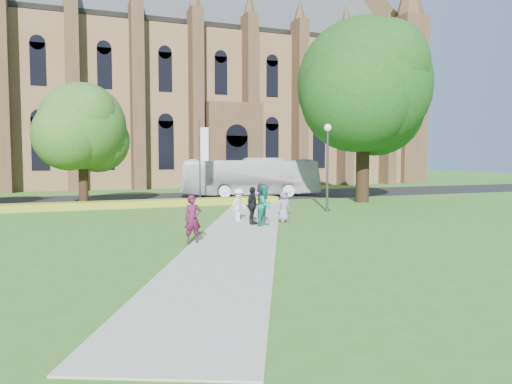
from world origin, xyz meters
name	(u,v)px	position (x,y,z in m)	size (l,w,h in m)	color
ground	(250,234)	(0.00, 0.00, 0.00)	(160.00, 160.00, 0.00)	#346D20
road	(160,198)	(0.00, 20.00, 0.01)	(160.00, 10.00, 0.02)	black
footpath	(242,230)	(0.00, 1.00, 0.02)	(3.20, 30.00, 0.04)	#B2B2A8
flower_hedge	(149,203)	(-2.00, 13.20, 0.23)	(18.00, 1.40, 0.45)	#C7D42A
cathedral	(209,77)	(10.00, 39.73, 12.98)	(52.60, 18.25, 28.00)	olive
streetlamp	(328,157)	(7.50, 6.50, 3.30)	(0.44, 0.44, 5.24)	#38383D
large_tree	(364,86)	(13.00, 11.00, 8.37)	(9.60, 9.60, 13.20)	#332114
street_tree_1	(82,127)	(-6.00, 14.50, 5.22)	(5.60, 5.60, 8.05)	#332114
banner_pole_0	(201,155)	(2.11, 15.20, 3.39)	(0.70, 0.10, 6.00)	#38383D
tour_coach	(250,177)	(7.26, 18.80, 1.61)	(2.68, 11.45, 3.19)	white
pedestrian_0	(193,219)	(-2.89, -1.58, 0.94)	(0.66, 0.43, 1.81)	#4E112D
pedestrian_1	(265,205)	(1.53, 1.91, 1.00)	(0.93, 0.73, 1.92)	#17735E
pedestrian_2	(239,205)	(0.88, 3.80, 0.86)	(1.07, 0.61, 1.65)	white
pedestrian_3	(252,206)	(1.07, 2.43, 0.94)	(1.06, 0.44, 1.81)	black
pedestrian_4	(284,206)	(2.95, 2.90, 0.81)	(0.75, 0.49, 1.54)	gray
pedestrian_5	(262,201)	(2.45, 4.61, 0.96)	(1.71, 0.54, 1.84)	#2B2B33
parasol	(286,183)	(3.13, 3.00, 1.94)	(0.82, 0.82, 0.72)	#E2A0AF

